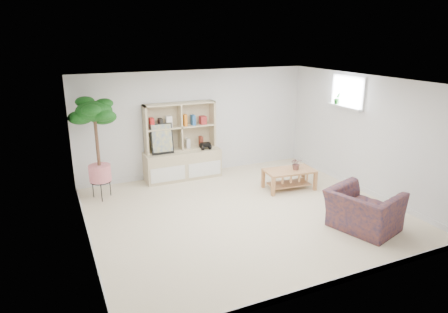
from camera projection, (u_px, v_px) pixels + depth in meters
name	position (u px, v px, depth m)	size (l,w,h in m)	color
floor	(244.00, 212.00, 7.39)	(5.50, 5.00, 0.01)	beige
ceiling	(246.00, 82.00, 6.68)	(5.50, 5.00, 0.01)	silver
walls	(245.00, 150.00, 7.03)	(5.51, 5.01, 2.40)	silver
baseboard	(244.00, 210.00, 7.37)	(5.50, 5.00, 0.10)	silver
window	(348.00, 92.00, 8.39)	(0.10, 0.98, 0.68)	white
window_sill	(345.00, 107.00, 8.47)	(0.14, 1.00, 0.04)	silver
storage_unit	(182.00, 142.00, 8.92)	(1.72, 0.58, 1.72)	tan
poster	(162.00, 139.00, 8.66)	(0.49, 0.11, 0.68)	yellow
toy_truck	(205.00, 146.00, 9.09)	(0.32, 0.22, 0.17)	black
coffee_table	(289.00, 179.00, 8.45)	(1.04, 0.57, 0.42)	#AE6E38
table_plant	(296.00, 163.00, 8.38)	(0.24, 0.21, 0.26)	#2B672F
floor_tree	(98.00, 149.00, 7.73)	(0.75, 0.75, 2.04)	#0C4013
armchair	(364.00, 208.00, 6.64)	(1.07, 0.93, 0.79)	#101B42
sill_plant	(337.00, 98.00, 8.65)	(0.14, 0.11, 0.25)	#0C4013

